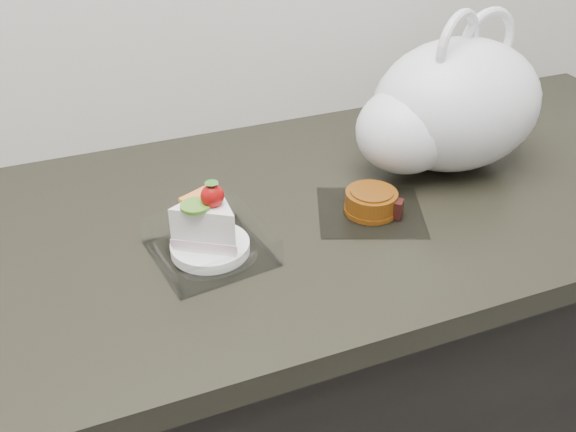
{
  "coord_description": "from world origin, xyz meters",
  "views": [
    {
      "loc": [
        -0.14,
        0.89,
        1.44
      ],
      "look_at": [
        0.15,
        1.61,
        0.94
      ],
      "focal_mm": 40.0,
      "sensor_mm": 36.0,
      "label": 1
    }
  ],
  "objects": [
    {
      "name": "cake_tray",
      "position": [
        0.03,
        1.61,
        0.93
      ],
      "size": [
        0.17,
        0.17,
        0.12
      ],
      "rotation": [
        0.0,
        0.0,
        0.13
      ],
      "color": "white",
      "rests_on": "counter"
    },
    {
      "name": "plastic_bag",
      "position": [
        0.48,
        1.72,
        1.01
      ],
      "size": [
        0.38,
        0.31,
        0.27
      ],
      "rotation": [
        0.0,
        0.0,
        0.29
      ],
      "color": "white",
      "rests_on": "counter"
    },
    {
      "name": "counter",
      "position": [
        0.0,
        1.69,
        0.45
      ],
      "size": [
        2.04,
        0.64,
        0.9
      ],
      "color": "black",
      "rests_on": "ground"
    },
    {
      "name": "mooncake_wrap",
      "position": [
        0.3,
        1.63,
        0.92
      ],
      "size": [
        0.21,
        0.2,
        0.04
      ],
      "rotation": [
        0.0,
        0.0,
        -0.21
      ],
      "color": "white",
      "rests_on": "counter"
    }
  ]
}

